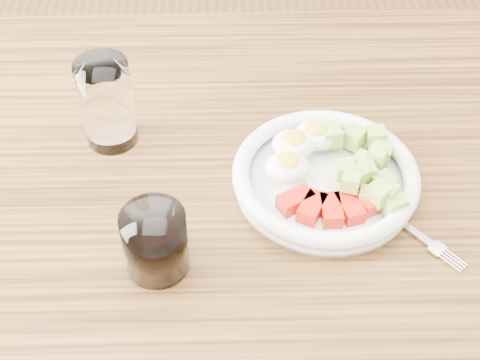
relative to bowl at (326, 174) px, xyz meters
name	(u,v)px	position (x,y,z in m)	size (l,w,h in m)	color
dining_table	(247,249)	(-0.10, -0.03, -0.12)	(1.50, 0.90, 0.77)	brown
bowl	(326,174)	(0.00, 0.00, 0.00)	(0.24, 0.24, 0.06)	white
fork	(390,214)	(0.08, -0.05, -0.02)	(0.13, 0.15, 0.01)	black
water_glass	(107,103)	(-0.29, 0.10, 0.04)	(0.07, 0.07, 0.13)	white
coffee_glass	(155,242)	(-0.21, -0.12, 0.02)	(0.08, 0.08, 0.09)	white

